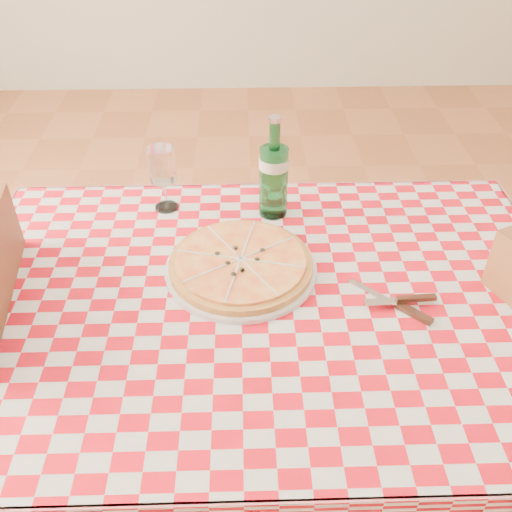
% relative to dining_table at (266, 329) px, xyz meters
% --- Properties ---
extents(dining_table, '(1.20, 0.80, 0.75)m').
position_rel_dining_table_xyz_m(dining_table, '(0.00, 0.00, 0.00)').
color(dining_table, brown).
rests_on(dining_table, ground).
extents(tablecloth, '(1.30, 0.90, 0.01)m').
position_rel_dining_table_xyz_m(tablecloth, '(0.00, 0.00, 0.09)').
color(tablecloth, '#B20B17').
rests_on(tablecloth, dining_table).
extents(pizza_plate, '(0.40, 0.40, 0.04)m').
position_rel_dining_table_xyz_m(pizza_plate, '(-0.05, 0.08, 0.12)').
color(pizza_plate, '#D18A45').
rests_on(pizza_plate, tablecloth).
extents(water_bottle, '(0.08, 0.08, 0.26)m').
position_rel_dining_table_xyz_m(water_bottle, '(0.03, 0.31, 0.23)').
color(water_bottle, '#19642C').
rests_on(water_bottle, tablecloth).
extents(wine_glass, '(0.09, 0.09, 0.17)m').
position_rel_dining_table_xyz_m(wine_glass, '(-0.24, 0.34, 0.18)').
color(wine_glass, white).
rests_on(wine_glass, tablecloth).
extents(cutlery, '(0.25, 0.23, 0.02)m').
position_rel_dining_table_xyz_m(cutlery, '(0.26, -0.04, 0.11)').
color(cutlery, silver).
rests_on(cutlery, tablecloth).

